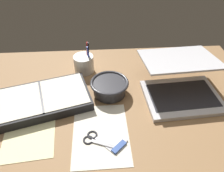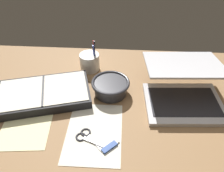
% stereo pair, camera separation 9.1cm
% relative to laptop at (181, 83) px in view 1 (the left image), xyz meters
% --- Properties ---
extents(desk_top, '(1.40, 1.00, 0.02)m').
position_rel_laptop_xyz_m(desk_top, '(-0.33, -0.10, -0.06)').
color(desk_top, '#936D47').
rests_on(desk_top, ground).
extents(laptop, '(0.34, 0.36, 0.16)m').
position_rel_laptop_xyz_m(laptop, '(0.00, 0.00, 0.00)').
color(laptop, silver).
rests_on(laptop, desk_top).
extents(bowl, '(0.17, 0.17, 0.06)m').
position_rel_laptop_xyz_m(bowl, '(-0.31, 0.02, -0.02)').
color(bowl, '#2D2D33').
rests_on(bowl, desk_top).
extents(pen_cup, '(0.10, 0.10, 0.16)m').
position_rel_laptop_xyz_m(pen_cup, '(-0.43, 0.20, -0.01)').
color(pen_cup, white).
rests_on(pen_cup, desk_top).
extents(planner, '(0.44, 0.32, 0.05)m').
position_rel_laptop_xyz_m(planner, '(-0.60, -0.03, -0.03)').
color(planner, black).
rests_on(planner, desk_top).
extents(scissors, '(0.13, 0.10, 0.01)m').
position_rel_laptop_xyz_m(scissors, '(-0.38, -0.23, -0.05)').
color(scissors, '#B7B7BC').
rests_on(scissors, desk_top).
extents(paper_sheet_front, '(0.21, 0.29, 0.00)m').
position_rel_laptop_xyz_m(paper_sheet_front, '(-0.36, -0.20, -0.05)').
color(paper_sheet_front, silver).
rests_on(paper_sheet_front, desk_top).
extents(paper_sheet_beside_planner, '(0.21, 0.25, 0.00)m').
position_rel_laptop_xyz_m(paper_sheet_beside_planner, '(-0.62, -0.19, -0.05)').
color(paper_sheet_beside_planner, '#F4EFB2').
rests_on(paper_sheet_beside_planner, desk_top).
extents(usb_drive, '(0.06, 0.06, 0.01)m').
position_rel_laptop_xyz_m(usb_drive, '(-0.29, -0.27, -0.05)').
color(usb_drive, '#33519E').
rests_on(usb_drive, desk_top).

